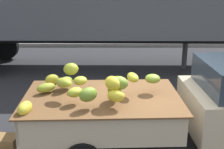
% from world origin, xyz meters
% --- Properties ---
extents(ground, '(220.00, 220.00, 0.00)m').
position_xyz_m(ground, '(0.00, 0.00, 0.00)').
color(ground, '#28282B').
extents(curb_strip, '(80.00, 0.80, 0.16)m').
position_xyz_m(curb_strip, '(0.00, 9.27, 0.08)').
color(curb_strip, gray).
rests_on(curb_strip, ground).
extents(pickup_truck, '(5.05, 2.05, 1.70)m').
position_xyz_m(pickup_truck, '(1.12, -0.18, 0.89)').
color(pickup_truck, '#CCB793').
rests_on(pickup_truck, ground).
extents(produce_crate, '(0.56, 0.41, 0.25)m').
position_xyz_m(produce_crate, '(-2.71, -0.22, 0.12)').
color(produce_crate, olive).
rests_on(produce_crate, ground).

